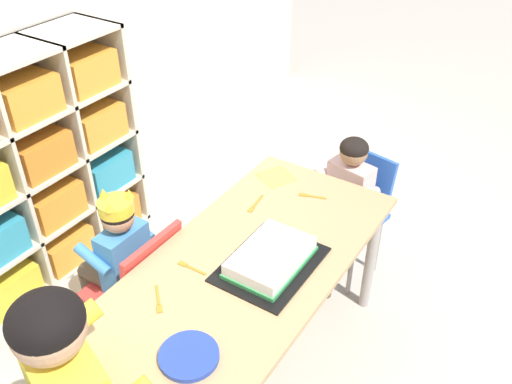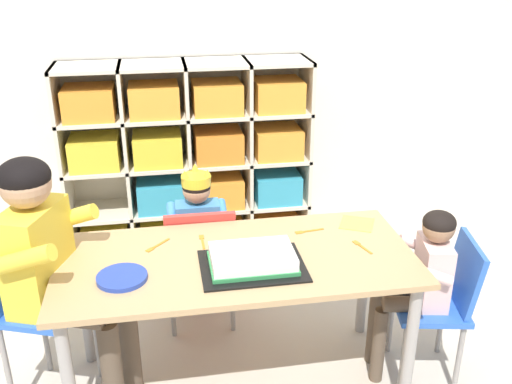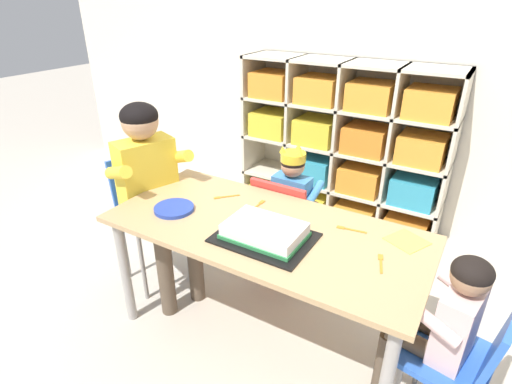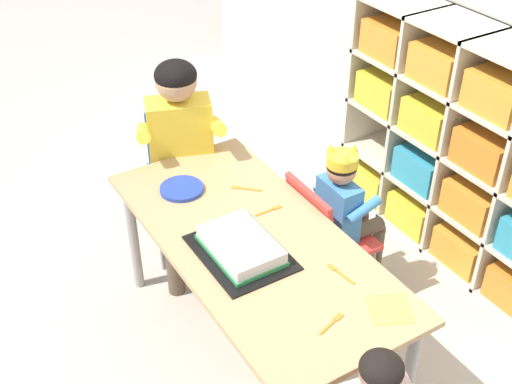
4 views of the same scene
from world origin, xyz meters
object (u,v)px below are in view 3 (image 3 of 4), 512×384
(classroom_chair_adult_side, at_px, (147,206))
(fork_by_napkin, at_px, (381,262))
(child_with_crown, at_px, (295,195))
(fork_at_table_front_edge, at_px, (225,197))
(classroom_chair_blue, at_px, (285,222))
(birthday_cake_on_tray, at_px, (265,232))
(fork_near_cake_tray, at_px, (349,229))
(guest_at_table_side, at_px, (443,320))
(adult_helper_seated, at_px, (152,181))
(classroom_chair_guest_side, at_px, (465,358))
(activity_table, at_px, (264,240))
(paper_plate_stack, at_px, (174,208))
(fork_near_child_seat, at_px, (258,205))

(classroom_chair_adult_side, height_order, fork_by_napkin, classroom_chair_adult_side)
(child_with_crown, distance_m, fork_at_table_front_edge, 0.48)
(fork_at_table_front_edge, relative_size, fork_by_napkin, 0.88)
(classroom_chair_blue, xyz_separation_m, classroom_chair_adult_side, (-0.70, -0.37, 0.08))
(birthday_cake_on_tray, xyz_separation_m, fork_near_cake_tray, (0.29, 0.25, -0.03))
(guest_at_table_side, bearing_deg, adult_helper_seated, -82.43)
(classroom_chair_guest_side, bearing_deg, classroom_chair_blue, -106.52)
(activity_table, distance_m, classroom_chair_blue, 0.49)
(classroom_chair_blue, height_order, child_with_crown, child_with_crown)
(adult_helper_seated, bearing_deg, guest_at_table_side, -73.08)
(fork_near_cake_tray, distance_m, fork_by_napkin, 0.25)
(classroom_chair_blue, relative_size, paper_plate_stack, 3.56)
(classroom_chair_guest_side, height_order, guest_at_table_side, guest_at_table_side)
(fork_near_cake_tray, relative_size, fork_by_napkin, 1.09)
(activity_table, xyz_separation_m, fork_near_child_seat, (-0.12, 0.16, 0.08))
(adult_helper_seated, xyz_separation_m, fork_by_napkin, (1.23, -0.04, -0.04))
(classroom_chair_blue, bearing_deg, fork_at_table_front_edge, 57.68)
(guest_at_table_side, distance_m, fork_near_cake_tray, 0.51)
(classroom_chair_guest_side, relative_size, fork_by_napkin, 5.41)
(classroom_chair_adult_side, xyz_separation_m, fork_near_cake_tray, (1.16, 0.09, 0.16))
(classroom_chair_adult_side, bearing_deg, guest_at_table_side, -74.29)
(birthday_cake_on_tray, bearing_deg, guest_at_table_side, 2.68)
(fork_near_cake_tray, distance_m, fork_near_child_seat, 0.46)
(child_with_crown, height_order, adult_helper_seated, adult_helper_seated)
(paper_plate_stack, bearing_deg, birthday_cake_on_tray, 0.99)
(adult_helper_seated, bearing_deg, fork_at_table_front_edge, -54.38)
(paper_plate_stack, bearing_deg, adult_helper_seated, 153.50)
(classroom_chair_adult_side, height_order, classroom_chair_guest_side, classroom_chair_adult_side)
(adult_helper_seated, relative_size, fork_at_table_front_edge, 10.09)
(adult_helper_seated, distance_m, fork_at_table_front_edge, 0.41)
(adult_helper_seated, height_order, fork_near_cake_tray, adult_helper_seated)
(guest_at_table_side, bearing_deg, activity_table, -82.80)
(child_with_crown, distance_m, classroom_chair_adult_side, 0.85)
(fork_near_cake_tray, bearing_deg, fork_at_table_front_edge, 174.38)
(activity_table, relative_size, classroom_chair_guest_side, 2.17)
(classroom_chair_adult_side, xyz_separation_m, paper_plate_stack, (0.37, -0.17, 0.17))
(activity_table, height_order, guest_at_table_side, guest_at_table_side)
(adult_helper_seated, xyz_separation_m, paper_plate_stack, (0.26, -0.13, -0.03))
(adult_helper_seated, height_order, birthday_cake_on_tray, adult_helper_seated)
(classroom_chair_blue, bearing_deg, activity_table, 105.51)
(classroom_chair_guest_side, bearing_deg, fork_at_table_front_edge, -89.26)
(classroom_chair_blue, relative_size, child_with_crown, 0.81)
(classroom_chair_blue, bearing_deg, birthday_cake_on_tray, 108.23)
(classroom_chair_blue, relative_size, classroom_chair_guest_side, 1.03)
(adult_helper_seated, height_order, classroom_chair_guest_side, adult_helper_seated)
(guest_at_table_side, distance_m, paper_plate_stack, 1.23)
(child_with_crown, bearing_deg, birthday_cake_on_tray, 105.21)
(guest_at_table_side, bearing_deg, classroom_chair_adult_side, -83.65)
(activity_table, distance_m, guest_at_table_side, 0.78)
(birthday_cake_on_tray, height_order, fork_at_table_front_edge, birthday_cake_on_tray)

